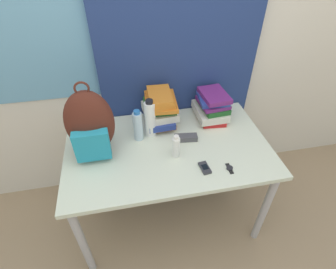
% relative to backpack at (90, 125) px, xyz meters
% --- Properties ---
extents(ground_plane, '(12.00, 12.00, 0.00)m').
position_rel_backpack_xyz_m(ground_plane, '(0.46, -0.45, -0.93)').
color(ground_plane, '#9E8466').
extents(wall_back, '(6.00, 0.06, 2.50)m').
position_rel_backpack_xyz_m(wall_back, '(0.45, 0.43, 0.32)').
color(wall_back, silver).
rests_on(wall_back, ground_plane).
extents(curtain_blue, '(1.12, 0.04, 2.50)m').
position_rel_backpack_xyz_m(curtain_blue, '(0.62, 0.38, 0.32)').
color(curtain_blue, navy).
rests_on(curtain_blue, ground_plane).
extents(desk, '(1.31, 0.80, 0.73)m').
position_rel_backpack_xyz_m(desk, '(0.46, -0.05, -0.29)').
color(desk, silver).
rests_on(desk, ground_plane).
extents(backpack, '(0.29, 0.22, 0.49)m').
position_rel_backpack_xyz_m(backpack, '(0.00, 0.00, 0.00)').
color(backpack, '#512319').
rests_on(backpack, desk).
extents(book_stack_left, '(0.24, 0.30, 0.26)m').
position_rel_backpack_xyz_m(book_stack_left, '(0.45, 0.20, -0.08)').
color(book_stack_left, orange).
rests_on(book_stack_left, desk).
extents(book_stack_center, '(0.22, 0.29, 0.21)m').
position_rel_backpack_xyz_m(book_stack_center, '(0.83, 0.20, -0.11)').
color(book_stack_center, red).
rests_on(book_stack_center, desk).
extents(water_bottle, '(0.06, 0.06, 0.23)m').
position_rel_backpack_xyz_m(water_bottle, '(0.28, 0.07, -0.10)').
color(water_bottle, silver).
rests_on(water_bottle, desk).
extents(sports_bottle, '(0.07, 0.07, 0.28)m').
position_rel_backpack_xyz_m(sports_bottle, '(0.37, 0.09, -0.08)').
color(sports_bottle, white).
rests_on(sports_bottle, desk).
extents(sunscreen_bottle, '(0.05, 0.05, 0.16)m').
position_rel_backpack_xyz_m(sunscreen_bottle, '(0.49, -0.14, -0.13)').
color(sunscreen_bottle, white).
rests_on(sunscreen_bottle, desk).
extents(cell_phone, '(0.06, 0.10, 0.02)m').
position_rel_backpack_xyz_m(cell_phone, '(0.63, -0.29, -0.20)').
color(cell_phone, '#2D2D33').
rests_on(cell_phone, desk).
extents(sunglasses_case, '(0.16, 0.07, 0.04)m').
position_rel_backpack_xyz_m(sunglasses_case, '(0.59, -0.01, -0.19)').
color(sunglasses_case, '#47474C').
rests_on(sunglasses_case, desk).
extents(wristwatch, '(0.04, 0.08, 0.01)m').
position_rel_backpack_xyz_m(wristwatch, '(0.78, -0.31, -0.20)').
color(wristwatch, black).
rests_on(wristwatch, desk).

